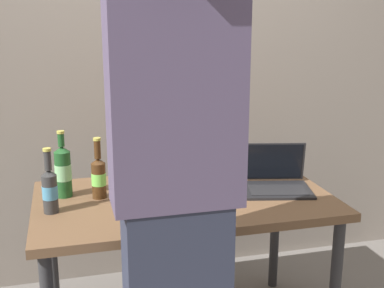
{
  "coord_description": "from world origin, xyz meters",
  "views": [
    {
      "loc": [
        -0.52,
        -2.13,
        1.56
      ],
      "look_at": [
        0.04,
        0.0,
        0.99
      ],
      "focal_mm": 46.82,
      "sensor_mm": 36.0,
      "label": 1
    }
  ],
  "objects_px": {
    "laptop": "(275,180)",
    "beer_bottle_green": "(99,176)",
    "person_figure": "(176,195)",
    "coffee_mug": "(195,209)",
    "beer_bottle_dark": "(50,189)",
    "beer_bottle_amber": "(63,170)"
  },
  "relations": [
    {
      "from": "beer_bottle_green",
      "to": "person_figure",
      "type": "height_order",
      "value": "person_figure"
    },
    {
      "from": "laptop",
      "to": "beer_bottle_amber",
      "type": "distance_m",
      "value": 1.01
    },
    {
      "from": "beer_bottle_amber",
      "to": "beer_bottle_dark",
      "type": "height_order",
      "value": "beer_bottle_amber"
    },
    {
      "from": "beer_bottle_dark",
      "to": "person_figure",
      "type": "xyz_separation_m",
      "value": [
        0.43,
        -0.53,
        0.12
      ]
    },
    {
      "from": "laptop",
      "to": "beer_bottle_dark",
      "type": "relative_size",
      "value": 1.32
    },
    {
      "from": "laptop",
      "to": "coffee_mug",
      "type": "relative_size",
      "value": 3.58
    },
    {
      "from": "beer_bottle_green",
      "to": "beer_bottle_dark",
      "type": "height_order",
      "value": "same"
    },
    {
      "from": "person_figure",
      "to": "coffee_mug",
      "type": "distance_m",
      "value": 0.38
    },
    {
      "from": "beer_bottle_dark",
      "to": "coffee_mug",
      "type": "height_order",
      "value": "beer_bottle_dark"
    },
    {
      "from": "person_figure",
      "to": "coffee_mug",
      "type": "relative_size",
      "value": 17.95
    },
    {
      "from": "laptop",
      "to": "beer_bottle_green",
      "type": "bearing_deg",
      "value": 174.29
    },
    {
      "from": "laptop",
      "to": "beer_bottle_green",
      "type": "distance_m",
      "value": 0.85
    },
    {
      "from": "beer_bottle_green",
      "to": "beer_bottle_dark",
      "type": "relative_size",
      "value": 1.0
    },
    {
      "from": "person_figure",
      "to": "coffee_mug",
      "type": "height_order",
      "value": "person_figure"
    },
    {
      "from": "person_figure",
      "to": "beer_bottle_dark",
      "type": "bearing_deg",
      "value": 128.83
    },
    {
      "from": "person_figure",
      "to": "beer_bottle_green",
      "type": "bearing_deg",
      "value": 107.95
    },
    {
      "from": "laptop",
      "to": "beer_bottle_amber",
      "type": "relative_size",
      "value": 1.2
    },
    {
      "from": "laptop",
      "to": "person_figure",
      "type": "height_order",
      "value": "person_figure"
    },
    {
      "from": "beer_bottle_amber",
      "to": "beer_bottle_dark",
      "type": "xyz_separation_m",
      "value": [
        -0.06,
        -0.19,
        -0.02
      ]
    },
    {
      "from": "beer_bottle_dark",
      "to": "person_figure",
      "type": "bearing_deg",
      "value": -51.17
    },
    {
      "from": "beer_bottle_amber",
      "to": "person_figure",
      "type": "relative_size",
      "value": 0.17
    },
    {
      "from": "coffee_mug",
      "to": "person_figure",
      "type": "bearing_deg",
      "value": -116.08
    }
  ]
}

